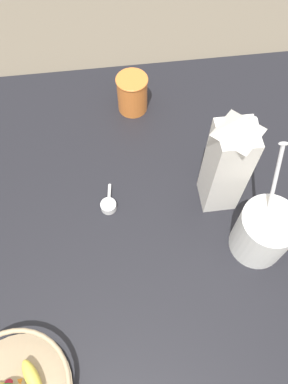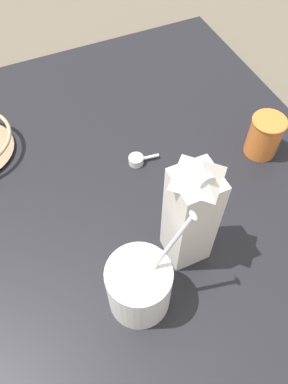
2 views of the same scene
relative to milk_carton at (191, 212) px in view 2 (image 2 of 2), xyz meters
name	(u,v)px [view 2 (image 2 of 2)]	position (x,y,z in m)	size (l,w,h in m)	color
ground_plane	(105,205)	(-0.11, 0.21, -0.20)	(6.00, 6.00, 0.00)	#665B4C
countertop	(104,200)	(-0.11, 0.21, -0.18)	(1.19, 1.19, 0.05)	black
milk_carton	(191,212)	(0.00, 0.00, 0.00)	(0.08, 0.08, 0.30)	silver
yogurt_tub	(139,285)	(-0.14, -0.06, -0.08)	(0.16, 0.12, 0.28)	white
drinking_cup	(265,135)	(0.31, 0.17, -0.09)	(0.09, 0.09, 0.11)	orange
measuring_scoop	(137,160)	(0.00, 0.27, -0.14)	(0.08, 0.04, 0.02)	white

